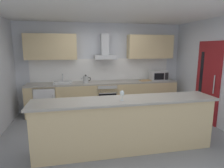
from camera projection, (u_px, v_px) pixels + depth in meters
ground at (115, 134)px, 4.27m from camera, size 5.95×4.76×0.02m
ceiling at (116, 11)px, 3.77m from camera, size 5.95×4.76×0.02m
wall_back at (102, 67)px, 5.89m from camera, size 5.95×0.12×2.60m
wall_right at (220, 73)px, 4.51m from camera, size 0.12×4.76×2.60m
backsplash_tile at (102, 69)px, 5.83m from camera, size 4.21×0.02×0.66m
counter_back at (104, 97)px, 5.68m from camera, size 4.36×0.60×0.90m
counter_island at (125, 125)px, 3.52m from camera, size 3.35×0.64×0.99m
upper_cabinets at (103, 47)px, 5.55m from camera, size 4.30×0.32×0.70m
side_door at (208, 82)px, 4.84m from camera, size 0.08×0.85×2.05m
oven at (106, 97)px, 5.66m from camera, size 0.60×0.62×0.80m
refrigerator at (46, 101)px, 5.34m from camera, size 0.58×0.60×0.85m
microwave at (158, 75)px, 5.84m from camera, size 0.50×0.38×0.30m
sink at (63, 82)px, 5.35m from camera, size 0.50×0.40×0.26m
kettle at (86, 79)px, 5.42m from camera, size 0.29×0.15×0.24m
range_hood at (105, 51)px, 5.54m from camera, size 0.62×0.45×0.72m
wine_glass at (122, 94)px, 3.32m from camera, size 0.08×0.08×0.18m
chopping_board at (145, 80)px, 5.79m from camera, size 0.37×0.27×0.02m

